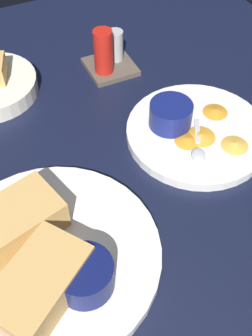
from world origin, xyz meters
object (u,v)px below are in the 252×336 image
(sandwich_half_far, at_px, (40,285))
(ramekin_light_gravy, at_px, (171,114))
(plate_chips_companion, at_px, (196,132))
(spoon_by_dark_ramekin, at_px, (55,255))
(spoon_by_gravy_ramekin, at_px, (198,149))
(plate_sandwich_main, at_px, (50,256))
(sandwich_half_near, at_px, (12,224))
(condiment_caddy, at_px, (108,55))
(ramekin_dark_sauce, at_px, (84,275))

(sandwich_half_far, distance_m, ramekin_light_gravy, 0.35)
(sandwich_half_far, xyz_separation_m, plate_chips_companion, (0.32, 0.17, -0.03))
(spoon_by_dark_ramekin, distance_m, spoon_by_gravy_ramekin, 0.28)
(plate_sandwich_main, xyz_separation_m, ramekin_light_gravy, (0.26, 0.15, 0.03))
(sandwich_half_near, relative_size, spoon_by_gravy_ramekin, 1.57)
(condiment_caddy, bearing_deg, ramekin_dark_sauce, -117.02)
(spoon_by_dark_ramekin, bearing_deg, sandwich_half_far, -125.68)
(condiment_caddy, bearing_deg, plate_sandwich_main, -124.25)
(sandwich_half_far, xyz_separation_m, spoon_by_gravy_ramekin, (0.30, 0.12, -0.02))
(ramekin_light_gravy, distance_m, condiment_caddy, 0.20)
(sandwich_half_near, distance_m, spoon_by_dark_ramekin, 0.07)
(plate_sandwich_main, xyz_separation_m, condiment_caddy, (0.23, 0.35, 0.03))
(sandwich_half_near, relative_size, spoon_by_dark_ramekin, 1.52)
(ramekin_dark_sauce, xyz_separation_m, ramekin_light_gravy, (0.23, 0.21, -0.00))
(ramekin_dark_sauce, xyz_separation_m, condiment_caddy, (0.21, 0.41, -0.00))
(plate_sandwich_main, xyz_separation_m, plate_chips_companion, (0.30, 0.12, 0.00))
(plate_sandwich_main, bearing_deg, spoon_by_dark_ramekin, -58.01)
(spoon_by_dark_ramekin, height_order, spoon_by_gravy_ramekin, same)
(condiment_caddy, bearing_deg, spoon_by_dark_ramekin, -123.00)
(ramekin_dark_sauce, height_order, condiment_caddy, condiment_caddy)
(sandwich_half_near, distance_m, ramekin_dark_sauce, 0.12)
(spoon_by_dark_ramekin, bearing_deg, plate_chips_companion, 23.43)
(ramekin_dark_sauce, relative_size, ramekin_light_gravy, 1.02)
(sandwich_half_far, relative_size, ramekin_light_gravy, 2.11)
(sandwich_half_far, height_order, plate_chips_companion, sandwich_half_far)
(spoon_by_dark_ramekin, bearing_deg, ramekin_dark_sauce, -66.51)
(plate_chips_companion, bearing_deg, spoon_by_gravy_ramekin, -119.47)
(sandwich_half_far, height_order, condiment_caddy, condiment_caddy)
(spoon_by_dark_ramekin, bearing_deg, condiment_caddy, 57.00)
(sandwich_half_near, xyz_separation_m, ramekin_light_gravy, (0.29, 0.10, -0.00))
(plate_sandwich_main, distance_m, ramekin_dark_sauce, 0.07)
(spoon_by_dark_ramekin, relative_size, ramekin_light_gravy, 1.35)
(ramekin_light_gravy, bearing_deg, condiment_caddy, 97.41)
(plate_sandwich_main, distance_m, sandwich_half_near, 0.06)
(spoon_by_gravy_ramekin, bearing_deg, plate_sandwich_main, -164.73)
(spoon_by_dark_ramekin, relative_size, plate_chips_companion, 0.41)
(spoon_by_dark_ramekin, relative_size, condiment_caddy, 1.01)
(sandwich_half_far, bearing_deg, ramekin_dark_sauce, -10.77)
(sandwich_half_far, relative_size, plate_chips_companion, 0.63)
(spoon_by_dark_ramekin, bearing_deg, ramekin_light_gravy, 31.34)
(sandwich_half_near, bearing_deg, spoon_by_gravy_ramekin, 5.13)
(ramekin_light_gravy, xyz_separation_m, spoon_by_gravy_ramekin, (0.01, -0.07, -0.02))
(spoon_by_dark_ramekin, relative_size, spoon_by_gravy_ramekin, 1.03)
(ramekin_light_gravy, bearing_deg, spoon_by_gravy_ramekin, -81.49)
(sandwich_half_far, distance_m, condiment_caddy, 0.47)
(spoon_by_dark_ramekin, xyz_separation_m, spoon_by_gravy_ramekin, (0.27, 0.08, 0.00))
(sandwich_half_near, bearing_deg, ramekin_light_gravy, 18.92)
(sandwich_half_far, bearing_deg, ramekin_light_gravy, 34.69)
(sandwich_half_far, distance_m, spoon_by_dark_ramekin, 0.06)
(plate_sandwich_main, height_order, condiment_caddy, condiment_caddy)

